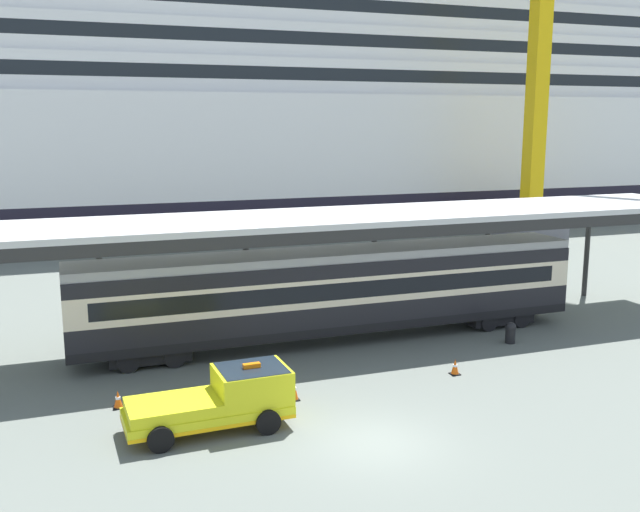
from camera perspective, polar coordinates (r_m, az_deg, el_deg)
ground_plane at (r=22.46m, az=4.42°, el=-14.70°), size 400.00×400.00×0.00m
cruise_ship at (r=69.49m, az=-12.24°, el=12.35°), size 169.62×28.84×36.30m
platform_canopy at (r=31.22m, az=0.94°, el=2.86°), size 38.92×5.86×5.61m
train_carriage at (r=31.38m, az=1.21°, el=-2.76°), size 22.66×2.81×4.11m
service_truck at (r=23.24m, az=-7.71°, el=-11.21°), size 5.26×2.37×2.02m
traffic_cone_near at (r=28.28m, az=10.77°, el=-8.72°), size 0.36×0.36×0.62m
traffic_cone_mid at (r=25.68m, az=-15.87°, el=-11.00°), size 0.36×0.36×0.62m
traffic_cone_far at (r=25.39m, az=-2.10°, el=-10.68°), size 0.36×0.36×0.74m
quay_bollard at (r=32.61m, az=15.01°, el=-5.88°), size 0.48×0.48×0.96m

